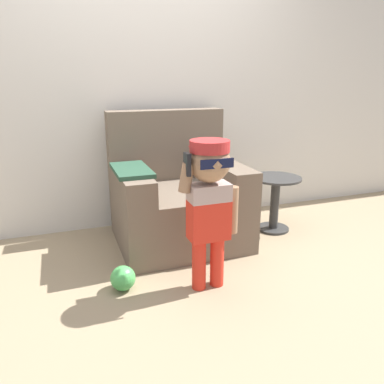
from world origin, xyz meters
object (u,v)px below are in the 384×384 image
object	(u,v)px
armchair	(177,198)
side_table	(275,198)
person_child	(209,193)
toy_ball	(123,278)

from	to	relation	value
armchair	side_table	xyz separation A→B (m)	(0.86, -0.10, -0.06)
armchair	side_table	distance (m)	0.86
person_child	toy_ball	distance (m)	0.77
side_table	toy_ball	xyz separation A→B (m)	(-1.42, -0.53, -0.21)
armchair	side_table	world-z (taller)	armchair
person_child	side_table	distance (m)	1.17
toy_ball	side_table	bearing A→B (deg)	20.63
armchair	person_child	distance (m)	0.83
armchair	side_table	size ratio (longest dim) A/B	2.15
armchair	toy_ball	bearing A→B (deg)	-131.51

